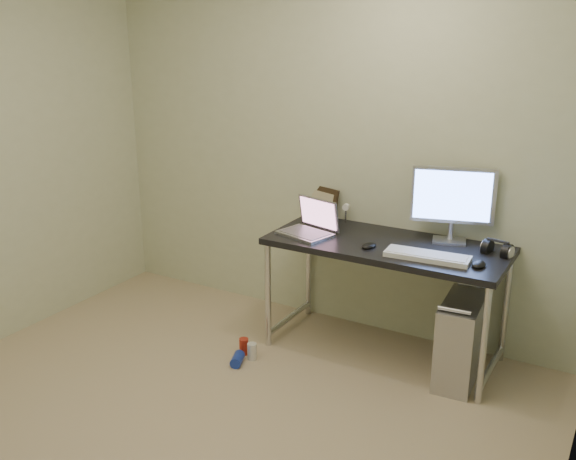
# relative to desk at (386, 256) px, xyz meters

# --- Properties ---
(floor) EXTENTS (3.50, 3.50, 0.00)m
(floor) POSITION_rel_desk_xyz_m (-0.55, -1.43, -0.66)
(floor) COLOR tan
(floor) RESTS_ON ground
(wall_back) EXTENTS (3.50, 0.02, 2.50)m
(wall_back) POSITION_rel_desk_xyz_m (-0.55, 0.32, 0.59)
(wall_back) COLOR beige
(wall_back) RESTS_ON ground
(desk) EXTENTS (1.46, 0.64, 0.75)m
(desk) POSITION_rel_desk_xyz_m (0.00, 0.00, 0.00)
(desk) COLOR black
(desk) RESTS_ON ground
(tower_computer) EXTENTS (0.25, 0.50, 0.54)m
(tower_computer) POSITION_rel_desk_xyz_m (0.52, -0.08, -0.41)
(tower_computer) COLOR #BDBCC2
(tower_computer) RESTS_ON ground
(cable_a) EXTENTS (0.01, 0.16, 0.69)m
(cable_a) POSITION_rel_desk_xyz_m (0.47, 0.27, -0.26)
(cable_a) COLOR black
(cable_a) RESTS_ON ground
(cable_b) EXTENTS (0.02, 0.11, 0.71)m
(cable_b) POSITION_rel_desk_xyz_m (0.56, 0.25, -0.28)
(cable_b) COLOR black
(cable_b) RESTS_ON ground
(can_red) EXTENTS (0.08, 0.08, 0.11)m
(can_red) POSITION_rel_desk_xyz_m (-0.76, -0.47, -0.61)
(can_red) COLOR #AD2819
(can_red) RESTS_ON ground
(can_white) EXTENTS (0.08, 0.08, 0.11)m
(can_white) POSITION_rel_desk_xyz_m (-0.68, -0.50, -0.61)
(can_white) COLOR silver
(can_white) RESTS_ON ground
(can_blue) EXTENTS (0.11, 0.14, 0.07)m
(can_blue) POSITION_rel_desk_xyz_m (-0.72, -0.60, -0.63)
(can_blue) COLOR #1932AB
(can_blue) RESTS_ON ground
(laptop) EXTENTS (0.38, 0.34, 0.22)m
(laptop) POSITION_rel_desk_xyz_m (-0.50, -0.07, 0.14)
(laptop) COLOR silver
(laptop) RESTS_ON desk
(monitor) EXTENTS (0.49, 0.19, 0.47)m
(monitor) POSITION_rel_desk_xyz_m (0.33, 0.21, 0.36)
(monitor) COLOR silver
(monitor) RESTS_ON desk
(keyboard) EXTENTS (0.49, 0.19, 0.03)m
(keyboard) POSITION_rel_desk_xyz_m (0.30, -0.15, 0.10)
(keyboard) COLOR white
(keyboard) RESTS_ON desk
(mouse_right) EXTENTS (0.08, 0.12, 0.04)m
(mouse_right) POSITION_rel_desk_xyz_m (0.59, -0.13, 0.11)
(mouse_right) COLOR black
(mouse_right) RESTS_ON desk
(mouse_left) EXTENTS (0.10, 0.13, 0.04)m
(mouse_left) POSITION_rel_desk_xyz_m (-0.06, -0.14, 0.11)
(mouse_left) COLOR black
(mouse_left) RESTS_ON desk
(headphones) EXTENTS (0.18, 0.11, 0.11)m
(headphones) POSITION_rel_desk_xyz_m (0.63, 0.12, 0.12)
(headphones) COLOR black
(headphones) RESTS_ON desk
(picture_frame) EXTENTS (0.28, 0.16, 0.22)m
(picture_frame) POSITION_rel_desk_xyz_m (-0.59, 0.29, 0.19)
(picture_frame) COLOR black
(picture_frame) RESTS_ON desk
(webcam) EXTENTS (0.05, 0.04, 0.13)m
(webcam) POSITION_rel_desk_xyz_m (-0.40, 0.26, 0.18)
(webcam) COLOR silver
(webcam) RESTS_ON desk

